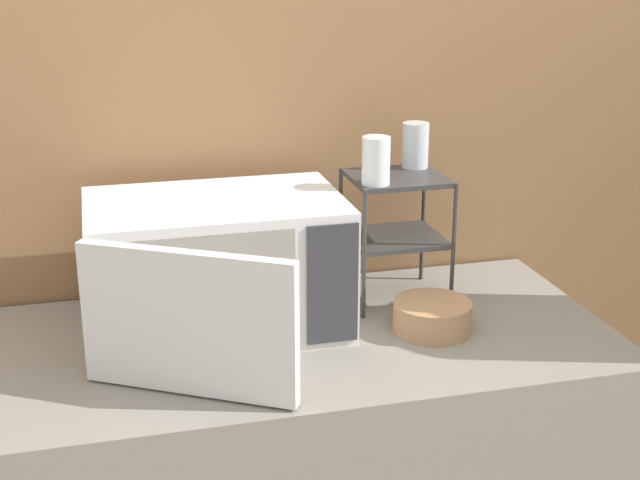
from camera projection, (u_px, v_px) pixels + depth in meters
name	position (u px, v px, depth m)	size (l,w,h in m)	color
wall_back	(251.00, 138.00, 2.26)	(8.00, 0.06, 2.60)	olive
microwave	(216.00, 268.00, 2.01)	(0.59, 0.62, 0.31)	silver
dish_rack	(396.00, 211.00, 2.18)	(0.23, 0.22, 0.32)	#333333
glass_front_left	(376.00, 161.00, 2.06)	(0.07, 0.07, 0.11)	silver
glass_back_right	(415.00, 145.00, 2.21)	(0.07, 0.07, 0.11)	silver
bowl	(432.00, 317.00, 2.05)	(0.18, 0.18, 0.07)	#AD7F56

